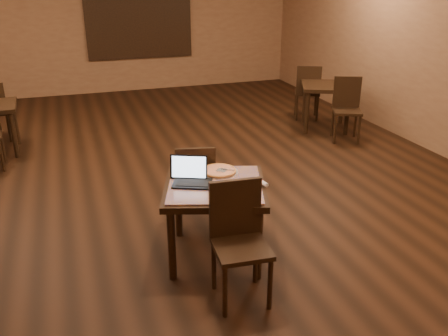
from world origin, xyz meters
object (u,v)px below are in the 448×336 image
object	(u,v)px
tiled_table	(215,194)
other_table_a_chair_far	(308,89)
chair_main_far	(196,181)
chair_main_near	(239,234)
other_table_a_chair_near	(347,105)
laptop	(191,176)
other_table_a	(326,92)
pizza_pan	(219,172)

from	to	relation	value
tiled_table	other_table_a_chair_far	world-z (taller)	other_table_a_chair_far
chair_main_far	other_table_a_chair_far	xyz separation A→B (m)	(3.02, 3.21, 0.04)
chair_main_near	other_table_a_chair_near	distance (m)	4.47
other_table_a_chair_far	chair_main_far	bearing A→B (deg)	70.91
tiled_table	chair_main_far	bearing A→B (deg)	109.47
tiled_table	laptop	size ratio (longest dim) A/B	2.80
chair_main_far	laptop	distance (m)	0.62
other_table_a	laptop	bearing A→B (deg)	-111.80
other_table_a	other_table_a_chair_near	distance (m)	0.60
pizza_pan	chair_main_near	bearing A→B (deg)	-97.59
chair_main_near	other_table_a_chair_near	xyz separation A→B (m)	(3.07, 3.25, -0.00)
other_table_a	other_table_a_chair_far	xyz separation A→B (m)	(-0.04, 0.59, -0.08)
tiled_table	other_table_a	xyz separation A→B (m)	(3.04, 3.23, -0.01)
pizza_pan	tiled_table	bearing A→B (deg)	-116.57
chair_main_near	laptop	xyz separation A→B (m)	(-0.21, 0.72, 0.25)
pizza_pan	other_table_a_chair_near	distance (m)	3.81
other_table_a	chair_main_near	bearing A→B (deg)	-104.06
pizza_pan	other_table_a_chair_near	bearing A→B (deg)	39.12
tiled_table	other_table_a_chair_near	world-z (taller)	other_table_a_chair_near
tiled_table	laptop	world-z (taller)	laptop
chair_main_far	other_table_a_chair_far	size ratio (longest dim) A/B	0.93
chair_main_far	other_table_a_chair_near	bearing A→B (deg)	-134.43
laptop	other_table_a_chair_far	bearing A→B (deg)	72.89
laptop	other_table_a_chair_far	distance (m)	4.92
other_table_a	other_table_a_chair_near	world-z (taller)	other_table_a_chair_near
tiled_table	laptop	xyz separation A→B (m)	(-0.20, 0.11, 0.16)
tiled_table	other_table_a_chair_near	distance (m)	4.05
chair_main_near	other_table_a_chair_far	size ratio (longest dim) A/B	1.00
other_table_a_chair_near	other_table_a_chair_far	xyz separation A→B (m)	(-0.07, 1.19, 0.00)
other_table_a	other_table_a_chair_far	size ratio (longest dim) A/B	1.09
other_table_a_chair_near	chair_main_far	bearing A→B (deg)	-122.65
pizza_pan	other_table_a	size ratio (longest dim) A/B	0.33
other_table_a_chair_near	tiled_table	bearing A→B (deg)	-115.15
tiled_table	chair_main_near	world-z (taller)	chair_main_near
chair_main_near	other_table_a	xyz separation A→B (m)	(3.03, 3.85, 0.08)
chair_main_near	other_table_a	size ratio (longest dim) A/B	0.92
chair_main_far	tiled_table	bearing A→B (deg)	104.00
laptop	other_table_a	distance (m)	4.50
chair_main_far	pizza_pan	size ratio (longest dim) A/B	2.56
other_table_a	other_table_a_chair_far	distance (m)	0.60
laptop	other_table_a_chair_near	size ratio (longest dim) A/B	0.41
chair_main_near	other_table_a	bearing A→B (deg)	55.95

